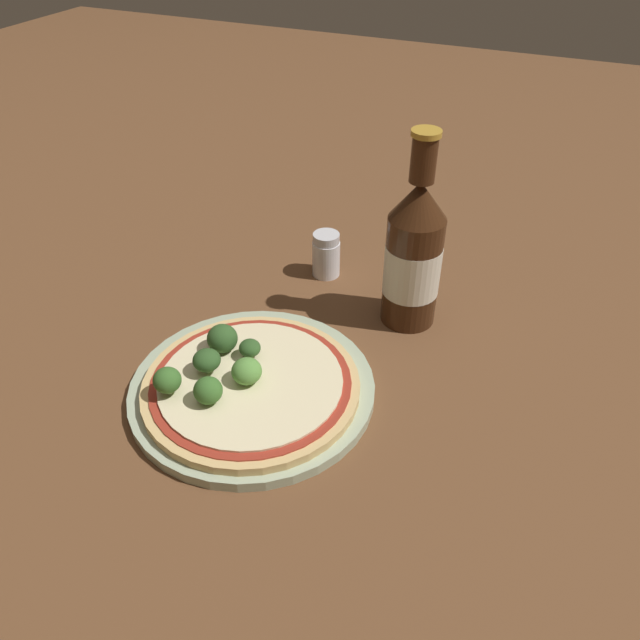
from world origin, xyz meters
name	(u,v)px	position (x,y,z in m)	size (l,w,h in m)	color
ground_plane	(237,387)	(0.00, 0.00, 0.00)	(3.00, 3.00, 0.00)	brown
plate	(252,389)	(0.02, 0.00, 0.01)	(0.26, 0.26, 0.01)	#A3B293
pizza	(251,385)	(0.02, -0.01, 0.02)	(0.23, 0.23, 0.01)	tan
broccoli_floret_0	(222,339)	(-0.03, 0.02, 0.04)	(0.03, 0.03, 0.03)	#89A866
broccoli_floret_1	(247,371)	(0.02, -0.01, 0.04)	(0.03, 0.03, 0.03)	#89A866
broccoli_floret_2	(250,348)	(0.01, 0.02, 0.04)	(0.02, 0.02, 0.02)	#89A866
broccoli_floret_3	(167,380)	(-0.04, -0.06, 0.04)	(0.03, 0.03, 0.03)	#89A866
broccoli_floret_4	(207,360)	(-0.02, -0.01, 0.04)	(0.03, 0.03, 0.03)	#89A866
broccoli_floret_5	(209,391)	(0.00, -0.05, 0.04)	(0.03, 0.03, 0.03)	#89A866
beer_bottle	(413,255)	(0.13, 0.19, 0.09)	(0.07, 0.07, 0.24)	#381E0F
pepper_shaker	(328,255)	(0.00, 0.24, 0.03)	(0.04, 0.04, 0.06)	silver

